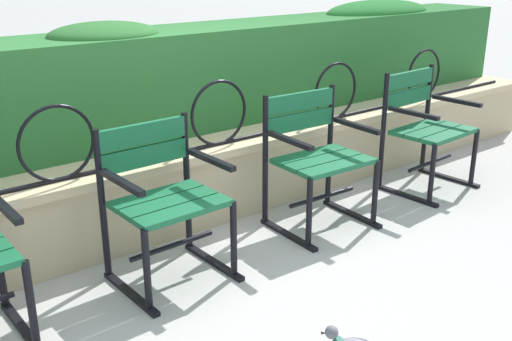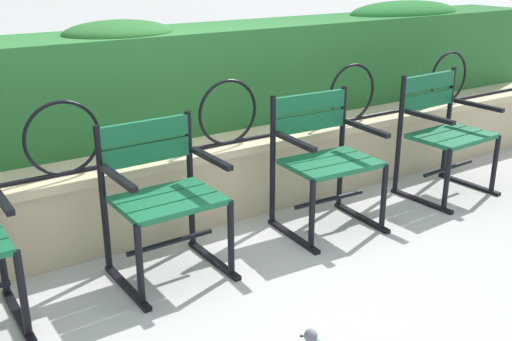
# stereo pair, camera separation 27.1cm
# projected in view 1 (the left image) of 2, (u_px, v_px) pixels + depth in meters

# --- Properties ---
(ground_plane) EXTENTS (60.00, 60.00, 0.00)m
(ground_plane) POSITION_uv_depth(u_px,v_px,m) (266.00, 268.00, 3.33)
(ground_plane) COLOR #B7B5AF
(stone_wall) EXTENTS (7.30, 0.41, 0.50)m
(stone_wall) POSITION_uv_depth(u_px,v_px,m) (188.00, 185.00, 3.83)
(stone_wall) COLOR #C6B289
(stone_wall) RESTS_ON ground
(iron_arch_fence) EXTENTS (6.76, 0.02, 0.42)m
(iron_arch_fence) POSITION_uv_depth(u_px,v_px,m) (153.00, 131.00, 3.47)
(iron_arch_fence) COLOR black
(iron_arch_fence) RESTS_ON stone_wall
(hedge_row) EXTENTS (7.15, 0.62, 0.78)m
(hedge_row) POSITION_uv_depth(u_px,v_px,m) (148.00, 78.00, 3.99)
(hedge_row) COLOR #2D7033
(hedge_row) RESTS_ON stone_wall
(park_chair_centre_left) EXTENTS (0.57, 0.53, 0.83)m
(park_chair_centre_left) POSITION_uv_depth(u_px,v_px,m) (162.00, 197.00, 3.12)
(park_chair_centre_left) COLOR #19663D
(park_chair_centre_left) RESTS_ON ground
(park_chair_centre_right) EXTENTS (0.61, 0.55, 0.85)m
(park_chair_centre_right) POSITION_uv_depth(u_px,v_px,m) (315.00, 155.00, 3.76)
(park_chair_centre_right) COLOR #19663D
(park_chair_centre_right) RESTS_ON ground
(park_chair_rightmost) EXTENTS (0.62, 0.55, 0.86)m
(park_chair_rightmost) POSITION_uv_depth(u_px,v_px,m) (425.00, 126.00, 4.38)
(park_chair_rightmost) COLOR #19663D
(park_chair_rightmost) RESTS_ON ground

